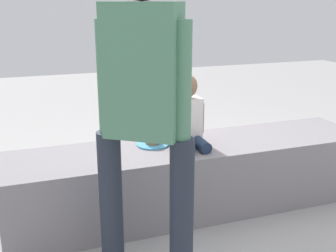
{
  "coord_description": "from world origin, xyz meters",
  "views": [
    {
      "loc": [
        -1.08,
        -2.49,
        1.42
      ],
      "look_at": [
        -0.3,
        -0.32,
        0.73
      ],
      "focal_mm": 44.95,
      "sensor_mm": 36.0,
      "label": 1
    }
  ],
  "objects_px": {
    "cake_plate": "(153,142)",
    "party_cup_red": "(72,180)",
    "adult_standing": "(144,93)",
    "water_bottle_far_side": "(156,147)",
    "handbag_black_leather": "(242,157)",
    "handbag_brown_canvas": "(106,175)",
    "child_seated": "(186,115)",
    "water_bottle_near_gift": "(149,170)",
    "cake_box_white": "(32,181)",
    "gift_bag": "(187,152)"
  },
  "relations": [
    {
      "from": "gift_bag",
      "to": "water_bottle_far_side",
      "type": "xyz_separation_m",
      "value": [
        -0.15,
        0.42,
        -0.07
      ]
    },
    {
      "from": "handbag_black_leather",
      "to": "cake_plate",
      "type": "bearing_deg",
      "value": -154.76
    },
    {
      "from": "handbag_black_leather",
      "to": "handbag_brown_canvas",
      "type": "xyz_separation_m",
      "value": [
        -1.21,
        -0.01,
        0.01
      ]
    },
    {
      "from": "child_seated",
      "to": "adult_standing",
      "type": "bearing_deg",
      "value": -126.26
    },
    {
      "from": "child_seated",
      "to": "adult_standing",
      "type": "xyz_separation_m",
      "value": [
        -0.48,
        -0.66,
        0.32
      ]
    },
    {
      "from": "handbag_black_leather",
      "to": "adult_standing",
      "type": "bearing_deg",
      "value": -136.13
    },
    {
      "from": "water_bottle_far_side",
      "to": "handbag_brown_canvas",
      "type": "height_order",
      "value": "handbag_brown_canvas"
    },
    {
      "from": "cake_plate",
      "to": "handbag_black_leather",
      "type": "relative_size",
      "value": 0.73
    },
    {
      "from": "cake_plate",
      "to": "water_bottle_near_gift",
      "type": "height_order",
      "value": "cake_plate"
    },
    {
      "from": "cake_plate",
      "to": "gift_bag",
      "type": "height_order",
      "value": "cake_plate"
    },
    {
      "from": "water_bottle_near_gift",
      "to": "water_bottle_far_side",
      "type": "distance_m",
      "value": 0.58
    },
    {
      "from": "gift_bag",
      "to": "handbag_black_leather",
      "type": "distance_m",
      "value": 0.49
    },
    {
      "from": "adult_standing",
      "to": "handbag_brown_canvas",
      "type": "height_order",
      "value": "adult_standing"
    },
    {
      "from": "handbag_brown_canvas",
      "to": "water_bottle_far_side",
      "type": "bearing_deg",
      "value": 43.21
    },
    {
      "from": "gift_bag",
      "to": "handbag_brown_canvas",
      "type": "xyz_separation_m",
      "value": [
        -0.74,
        -0.14,
        -0.05
      ]
    },
    {
      "from": "party_cup_red",
      "to": "handbag_black_leather",
      "type": "bearing_deg",
      "value": -4.37
    },
    {
      "from": "child_seated",
      "to": "water_bottle_far_side",
      "type": "distance_m",
      "value": 1.24
    },
    {
      "from": "cake_plate",
      "to": "party_cup_red",
      "type": "relative_size",
      "value": 2.11
    },
    {
      "from": "water_bottle_near_gift",
      "to": "child_seated",
      "type": "bearing_deg",
      "value": -80.15
    },
    {
      "from": "adult_standing",
      "to": "handbag_black_leather",
      "type": "distance_m",
      "value": 1.94
    },
    {
      "from": "child_seated",
      "to": "adult_standing",
      "type": "height_order",
      "value": "adult_standing"
    },
    {
      "from": "adult_standing",
      "to": "handbag_black_leather",
      "type": "height_order",
      "value": "adult_standing"
    },
    {
      "from": "cake_box_white",
      "to": "handbag_black_leather",
      "type": "height_order",
      "value": "handbag_black_leather"
    },
    {
      "from": "handbag_black_leather",
      "to": "water_bottle_near_gift",
      "type": "bearing_deg",
      "value": 178.82
    },
    {
      "from": "water_bottle_near_gift",
      "to": "handbag_brown_canvas",
      "type": "distance_m",
      "value": 0.36
    },
    {
      "from": "water_bottle_far_side",
      "to": "handbag_black_leather",
      "type": "relative_size",
      "value": 0.62
    },
    {
      "from": "cake_box_white",
      "to": "handbag_brown_canvas",
      "type": "bearing_deg",
      "value": -21.94
    },
    {
      "from": "cake_plate",
      "to": "cake_box_white",
      "type": "distance_m",
      "value": 1.13
    },
    {
      "from": "cake_box_white",
      "to": "cake_plate",
      "type": "bearing_deg",
      "value": -39.98
    },
    {
      "from": "child_seated",
      "to": "water_bottle_near_gift",
      "type": "xyz_separation_m",
      "value": [
        -0.1,
        0.55,
        -0.6
      ]
    },
    {
      "from": "adult_standing",
      "to": "water_bottle_far_side",
      "type": "relative_size",
      "value": 8.74
    },
    {
      "from": "adult_standing",
      "to": "cake_box_white",
      "type": "distance_m",
      "value": 1.77
    },
    {
      "from": "water_bottle_near_gift",
      "to": "handbag_brown_canvas",
      "type": "xyz_separation_m",
      "value": [
        -0.36,
        -0.03,
        0.02
      ]
    },
    {
      "from": "cake_plate",
      "to": "party_cup_red",
      "type": "bearing_deg",
      "value": 131.05
    },
    {
      "from": "child_seated",
      "to": "handbag_black_leather",
      "type": "height_order",
      "value": "child_seated"
    },
    {
      "from": "cake_plate",
      "to": "handbag_brown_canvas",
      "type": "bearing_deg",
      "value": 119.0
    },
    {
      "from": "water_bottle_far_side",
      "to": "handbag_black_leather",
      "type": "distance_m",
      "value": 0.82
    },
    {
      "from": "adult_standing",
      "to": "party_cup_red",
      "type": "distance_m",
      "value": 1.63
    },
    {
      "from": "water_bottle_far_side",
      "to": "cake_box_white",
      "type": "bearing_deg",
      "value": -163.49
    },
    {
      "from": "water_bottle_far_side",
      "to": "handbag_brown_canvas",
      "type": "xyz_separation_m",
      "value": [
        -0.59,
        -0.56,
        0.02
      ]
    },
    {
      "from": "cake_plate",
      "to": "party_cup_red",
      "type": "height_order",
      "value": "cake_plate"
    },
    {
      "from": "party_cup_red",
      "to": "handbag_black_leather",
      "type": "distance_m",
      "value": 1.46
    },
    {
      "from": "party_cup_red",
      "to": "handbag_black_leather",
      "type": "xyz_separation_m",
      "value": [
        1.46,
        -0.11,
        0.05
      ]
    },
    {
      "from": "water_bottle_near_gift",
      "to": "handbag_black_leather",
      "type": "xyz_separation_m",
      "value": [
        0.85,
        -0.02,
        0.01
      ]
    },
    {
      "from": "cake_plate",
      "to": "party_cup_red",
      "type": "distance_m",
      "value": 0.87
    },
    {
      "from": "child_seated",
      "to": "adult_standing",
      "type": "distance_m",
      "value": 0.87
    },
    {
      "from": "cake_plate",
      "to": "gift_bag",
      "type": "relative_size",
      "value": 0.62
    },
    {
      "from": "adult_standing",
      "to": "cake_box_white",
      "type": "relative_size",
      "value": 5.58
    },
    {
      "from": "gift_bag",
      "to": "party_cup_red",
      "type": "distance_m",
      "value": 1.0
    },
    {
      "from": "cake_plate",
      "to": "handbag_black_leather",
      "type": "height_order",
      "value": "cake_plate"
    }
  ]
}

